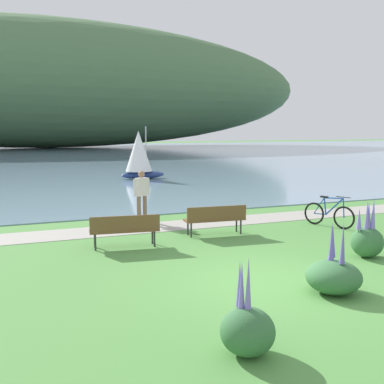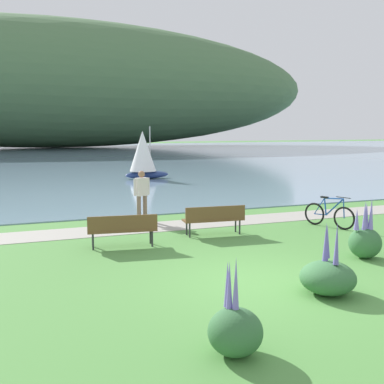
{
  "view_description": "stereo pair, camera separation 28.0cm",
  "coord_description": "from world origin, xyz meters",
  "px_view_note": "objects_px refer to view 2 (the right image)",
  "views": [
    {
      "loc": [
        -4.72,
        -7.92,
        3.09
      ],
      "look_at": [
        0.94,
        6.3,
        1.0
      ],
      "focal_mm": 43.4,
      "sensor_mm": 36.0,
      "label": 1
    },
    {
      "loc": [
        -4.46,
        -8.02,
        3.09
      ],
      "look_at": [
        0.94,
        6.3,
        1.0
      ],
      "focal_mm": 43.4,
      "sensor_mm": 36.0,
      "label": 2
    }
  ],
  "objects_px": {
    "person_at_shoreline": "(142,193)",
    "sailboat_mid_bay": "(143,154)",
    "park_bench_further_along": "(214,218)",
    "park_bench_near_camera": "(123,228)",
    "bicycle_leaning_near_bench": "(329,215)"
  },
  "relations": [
    {
      "from": "person_at_shoreline",
      "to": "sailboat_mid_bay",
      "type": "bearing_deg",
      "value": 75.08
    },
    {
      "from": "park_bench_near_camera",
      "to": "sailboat_mid_bay",
      "type": "distance_m",
      "value": 16.58
    },
    {
      "from": "person_at_shoreline",
      "to": "bicycle_leaning_near_bench",
      "type": "bearing_deg",
      "value": -29.19
    },
    {
      "from": "park_bench_near_camera",
      "to": "person_at_shoreline",
      "type": "relative_size",
      "value": 1.08
    },
    {
      "from": "bicycle_leaning_near_bench",
      "to": "sailboat_mid_bay",
      "type": "relative_size",
      "value": 0.52
    },
    {
      "from": "park_bench_near_camera",
      "to": "person_at_shoreline",
      "type": "xyz_separation_m",
      "value": [
        1.34,
        3.16,
        0.46
      ]
    },
    {
      "from": "bicycle_leaning_near_bench",
      "to": "person_at_shoreline",
      "type": "relative_size",
      "value": 0.97
    },
    {
      "from": "park_bench_further_along",
      "to": "person_at_shoreline",
      "type": "relative_size",
      "value": 1.07
    },
    {
      "from": "park_bench_near_camera",
      "to": "bicycle_leaning_near_bench",
      "type": "height_order",
      "value": "bicycle_leaning_near_bench"
    },
    {
      "from": "sailboat_mid_bay",
      "to": "bicycle_leaning_near_bench",
      "type": "bearing_deg",
      "value": -83.02
    },
    {
      "from": "bicycle_leaning_near_bench",
      "to": "person_at_shoreline",
      "type": "xyz_separation_m",
      "value": [
        -5.3,
        2.96,
        0.58
      ]
    },
    {
      "from": "park_bench_further_along",
      "to": "park_bench_near_camera",
      "type": "bearing_deg",
      "value": -170.77
    },
    {
      "from": "park_bench_near_camera",
      "to": "park_bench_further_along",
      "type": "height_order",
      "value": "same"
    },
    {
      "from": "park_bench_near_camera",
      "to": "bicycle_leaning_near_bench",
      "type": "relative_size",
      "value": 1.11
    },
    {
      "from": "park_bench_near_camera",
      "to": "sailboat_mid_bay",
      "type": "bearing_deg",
      "value": 73.41
    }
  ]
}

